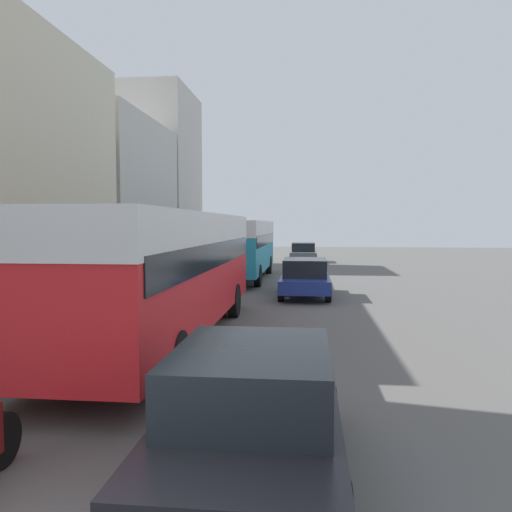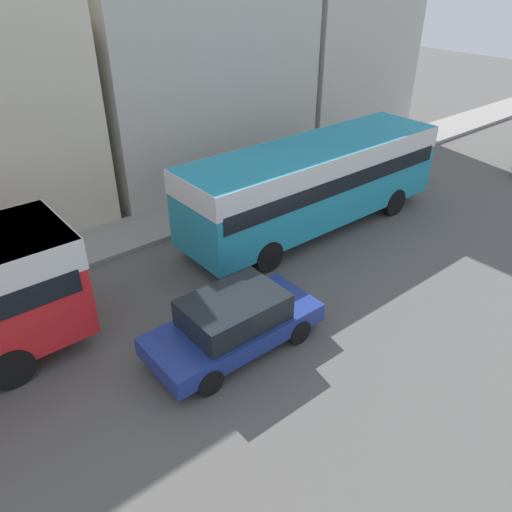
{
  "view_description": "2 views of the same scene",
  "coord_description": "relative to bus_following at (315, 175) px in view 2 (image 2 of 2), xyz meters",
  "views": [
    {
      "loc": [
        1.8,
        -2.68,
        2.78
      ],
      "look_at": [
        -0.43,
        18.07,
        1.47
      ],
      "focal_mm": 35.0,
      "sensor_mm": 36.0,
      "label": 1
    },
    {
      "loc": [
        9.16,
        11.1,
        8.2
      ],
      "look_at": [
        0.23,
        18.39,
        1.23
      ],
      "focal_mm": 35.0,
      "sensor_mm": 36.0,
      "label": 2
    }
  ],
  "objects": [
    {
      "name": "car_distant",
      "position": [
        3.29,
        -5.88,
        -1.17
      ],
      "size": [
        1.91,
        4.27,
        1.46
      ],
      "color": "navy",
      "rests_on": "ground_plane"
    },
    {
      "name": "building_end_row",
      "position": [
        -7.79,
        8.29,
        3.96
      ],
      "size": [
        6.5,
        6.77,
        11.77
      ],
      "color": "beige",
      "rests_on": "ground_plane"
    },
    {
      "name": "building_far_terrace",
      "position": [
        -7.19,
        -0.01,
        2.17
      ],
      "size": [
        5.3,
        9.17,
        8.2
      ],
      "color": "beige",
      "rests_on": "ground_plane"
    },
    {
      "name": "bus_following",
      "position": [
        0.0,
        0.0,
        0.0
      ],
      "size": [
        2.62,
        9.77,
        2.96
      ],
      "color": "teal",
      "rests_on": "ground_plane"
    }
  ]
}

